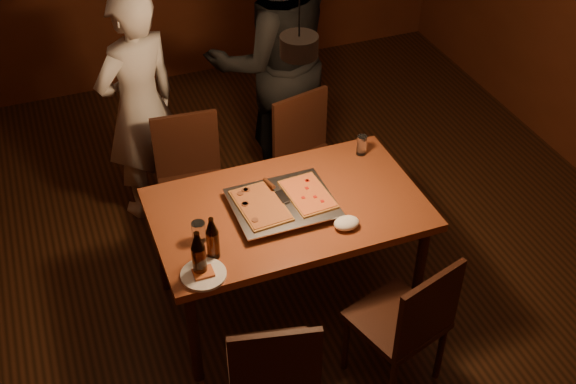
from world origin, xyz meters
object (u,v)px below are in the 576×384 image
object	(u,v)px
dining_table	(288,216)
plate_slice	(204,274)
chair_near_right	(410,316)
beer_bottle_b	(212,238)
pizza_tray	(283,205)
chair_far_right	(309,149)
diner_dark	(272,58)
chair_near_left	(273,366)
diner_white	(140,108)
beer_bottle_a	(199,253)
pendant_lamp	(299,44)
chair_far_left	(191,171)

from	to	relation	value
dining_table	plate_slice	distance (m)	0.68
dining_table	chair_near_right	size ratio (longest dim) A/B	2.86
beer_bottle_b	pizza_tray	bearing A→B (deg)	26.25
chair_far_right	beer_bottle_b	world-z (taller)	beer_bottle_b
beer_bottle_b	diner_dark	size ratio (longest dim) A/B	0.13
chair_near_left	diner_white	size ratio (longest dim) A/B	0.31
beer_bottle_a	diner_dark	size ratio (longest dim) A/B	0.14
chair_far_right	dining_table	bearing A→B (deg)	46.48
beer_bottle_a	pendant_lamp	xyz separation A→B (m)	(0.62, 0.27, 0.88)
chair_near_right	diner_white	distance (m)	2.21
chair_far_left	pizza_tray	distance (m)	0.89
diner_dark	chair_near_left	bearing A→B (deg)	67.90
diner_white	chair_far_left	bearing A→B (deg)	91.42
chair_far_left	chair_far_right	xyz separation A→B (m)	(0.80, -0.04, 0.00)
plate_slice	pendant_lamp	size ratio (longest dim) A/B	0.21
chair_far_right	diner_white	world-z (taller)	diner_white
diner_white	beer_bottle_b	bearing A→B (deg)	68.13
chair_far_right	pizza_tray	bearing A→B (deg)	44.82
diner_white	pendant_lamp	distance (m)	1.68
chair_near_left	pendant_lamp	size ratio (longest dim) A/B	0.46
chair_near_left	diner_dark	distance (m)	2.28
chair_far_left	pendant_lamp	distance (m)	1.54
chair_near_right	pizza_tray	world-z (taller)	chair_near_right
dining_table	plate_slice	world-z (taller)	plate_slice
diner_dark	diner_white	bearing A→B (deg)	2.23
chair_far_right	plate_slice	distance (m)	1.51
dining_table	plate_slice	bearing A→B (deg)	-148.79
dining_table	diner_dark	xyz separation A→B (m)	(0.37, 1.27, 0.28)
chair_far_left	beer_bottle_a	distance (m)	1.19
chair_near_left	diner_dark	xyz separation A→B (m)	(0.76, 2.11, 0.42)
beer_bottle_a	beer_bottle_b	bearing A→B (deg)	44.54
chair_far_left	dining_table	bearing A→B (deg)	120.11
chair_far_left	pendant_lamp	xyz separation A→B (m)	(0.40, -0.84, 1.22)
plate_slice	diner_white	distance (m)	1.55
beer_bottle_b	diner_white	size ratio (longest dim) A/B	0.15
chair_far_right	beer_bottle_a	world-z (taller)	beer_bottle_a
chair_near_left	plate_slice	bearing A→B (deg)	123.65
chair_far_right	beer_bottle_a	xyz separation A→B (m)	(-1.02, -1.07, 0.35)
plate_slice	diner_dark	world-z (taller)	diner_dark
chair_near_right	beer_bottle_a	xyz separation A→B (m)	(-0.95, 0.46, 0.35)
chair_far_left	diner_dark	size ratio (longest dim) A/B	0.25
dining_table	diner_dark	bearing A→B (deg)	73.87
beer_bottle_a	chair_far_right	bearing A→B (deg)	46.38
beer_bottle_b	diner_dark	bearing A→B (deg)	60.23
chair_far_left	plate_slice	bearing A→B (deg)	84.37
beer_bottle_b	diner_white	bearing A→B (deg)	93.03
pizza_tray	beer_bottle_a	size ratio (longest dim) A/B	2.04
dining_table	beer_bottle_a	world-z (taller)	beer_bottle_a
dining_table	beer_bottle_a	size ratio (longest dim) A/B	5.56
chair_near_right	pizza_tray	xyz separation A→B (m)	(-0.40, 0.78, 0.24)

